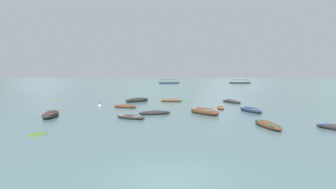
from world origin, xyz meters
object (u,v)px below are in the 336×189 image
(ferry_1, at_px, (240,83))
(mooring_buoy, at_px, (100,106))
(rowboat_1, at_px, (125,106))
(rowboat_6, at_px, (51,115))
(ferry_0, at_px, (169,83))
(rowboat_7, at_px, (130,117))
(rowboat_9, at_px, (268,125))
(rowboat_10, at_px, (220,108))
(rowboat_3, at_px, (137,100))
(rowboat_8, at_px, (155,113))
(rowboat_11, at_px, (251,110))
(rowboat_5, at_px, (231,101))
(rowboat_0, at_px, (171,101))
(rowboat_2, at_px, (204,112))

(ferry_1, xyz_separation_m, mooring_buoy, (-56.30, -112.88, -0.34))
(rowboat_1, xyz_separation_m, mooring_buoy, (-3.24, 0.88, -0.04))
(rowboat_6, height_order, ferry_0, ferry_0)
(rowboat_7, height_order, ferry_0, ferry_0)
(rowboat_7, distance_m, rowboat_9, 11.81)
(rowboat_7, relative_size, rowboat_10, 0.95)
(rowboat_3, bearing_deg, rowboat_10, -43.01)
(rowboat_8, relative_size, ferry_0, 0.30)
(rowboat_1, distance_m, rowboat_7, 9.04)
(rowboat_9, relative_size, mooring_buoy, 4.60)
(rowboat_11, bearing_deg, rowboat_10, 128.62)
(rowboat_11, distance_m, ferry_1, 124.92)
(rowboat_5, distance_m, rowboat_8, 16.75)
(rowboat_10, relative_size, ferry_1, 0.28)
(rowboat_11, distance_m, mooring_buoy, 18.28)
(ferry_1, bearing_deg, rowboat_7, -112.88)
(rowboat_5, relative_size, rowboat_8, 1.31)
(rowboat_8, bearing_deg, ferry_0, 85.17)
(rowboat_0, height_order, rowboat_5, rowboat_5)
(mooring_buoy, bearing_deg, rowboat_2, -31.14)
(rowboat_9, distance_m, mooring_buoy, 21.21)
(rowboat_2, relative_size, rowboat_10, 1.33)
(rowboat_9, bearing_deg, mooring_buoy, 135.96)
(rowboat_5, bearing_deg, rowboat_0, 168.16)
(rowboat_0, distance_m, rowboat_9, 22.24)
(rowboat_3, bearing_deg, rowboat_1, -97.80)
(rowboat_11, xyz_separation_m, ferry_1, (38.97, 118.68, 0.24))
(rowboat_1, distance_m, rowboat_8, 7.18)
(rowboat_3, distance_m, ferry_0, 107.95)
(rowboat_0, distance_m, ferry_1, 115.95)
(rowboat_5, bearing_deg, rowboat_1, -159.18)
(rowboat_1, height_order, rowboat_7, rowboat_1)
(rowboat_0, distance_m, rowboat_10, 10.73)
(rowboat_9, xyz_separation_m, ferry_1, (41.05, 127.63, 0.27))
(ferry_1, bearing_deg, rowboat_8, -112.42)
(rowboat_6, xyz_separation_m, rowboat_10, (18.01, 5.50, -0.11))
(rowboat_11, bearing_deg, rowboat_2, -165.69)
(rowboat_11, relative_size, ferry_0, 0.36)
(rowboat_9, distance_m, ferry_1, 134.07)
(rowboat_11, xyz_separation_m, ferry_0, (-0.29, 120.13, 0.24))
(rowboat_5, height_order, rowboat_8, rowboat_5)
(rowboat_3, xyz_separation_m, rowboat_5, (14.10, -2.23, -0.07))
(rowboat_1, height_order, rowboat_5, rowboat_5)
(rowboat_3, height_order, rowboat_9, rowboat_3)
(rowboat_0, relative_size, ferry_0, 0.30)
(rowboat_0, relative_size, rowboat_9, 0.87)
(rowboat_9, bearing_deg, ferry_1, 72.17)
(rowboat_10, bearing_deg, rowboat_0, 119.06)
(rowboat_1, bearing_deg, rowboat_0, 50.31)
(rowboat_10, relative_size, mooring_buoy, 3.74)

